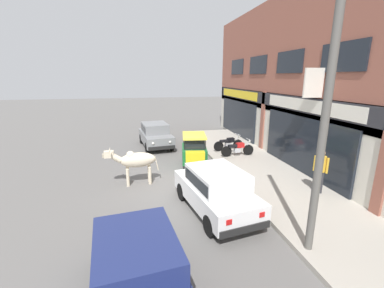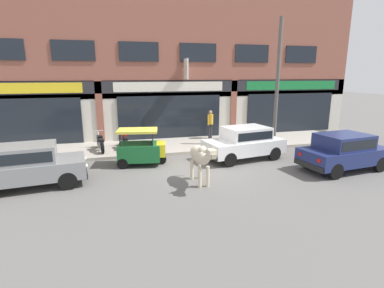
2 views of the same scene
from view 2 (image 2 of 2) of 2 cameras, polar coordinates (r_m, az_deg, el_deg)
ground_plane at (r=12.14m, az=0.78°, el=-4.76°), size 90.00×90.00×0.00m
sidewalk at (r=15.77m, az=-2.96°, el=-0.26°), size 19.00×3.37×0.14m
shop_building at (r=17.24m, az=-4.45°, el=13.54°), size 23.00×1.40×8.14m
cow at (r=10.26m, az=1.65°, el=-2.30°), size 0.60×2.15×1.61m
car_0 at (r=13.23m, az=26.93°, el=-1.06°), size 3.75×2.02×1.46m
car_1 at (r=11.43m, az=-28.74°, el=-3.35°), size 3.75×2.02×1.46m
car_2 at (r=13.53m, az=9.97°, el=0.50°), size 3.79×2.18×1.46m
auto_rickshaw at (r=12.69m, az=-9.65°, el=-1.05°), size 2.09×1.42×1.52m
motorcycle_0 at (r=15.02m, az=-17.07°, el=0.27°), size 0.57×1.80×0.88m
motorcycle_1 at (r=15.11m, az=-12.69°, el=0.61°), size 0.52×1.81×0.88m
pedestrian at (r=16.99m, az=3.52°, el=4.35°), size 0.41×0.33×1.60m
utility_pole at (r=15.79m, az=15.95°, el=11.03°), size 0.18×0.18×6.27m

